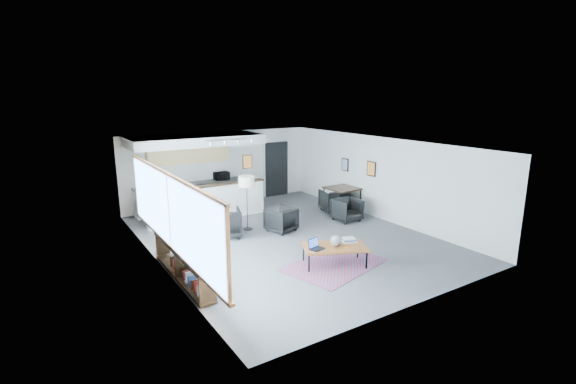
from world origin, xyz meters
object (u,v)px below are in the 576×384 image
floor_lamp (247,183)px  microwave (222,175)px  laptop (315,246)px  dining_table (342,190)px  dining_chair_near (347,210)px  armchair_right (281,218)px  coffee_table (335,247)px  armchair_left (225,222)px  book_stack (349,240)px  dining_chair_far (333,201)px  ceramic_pot (336,241)px

floor_lamp → microwave: size_ratio=3.15×
laptop → floor_lamp: (-0.02, 3.33, 0.85)m
microwave → dining_table: bearing=-45.1°
laptop → microwave: 6.30m
floor_lamp → microwave: 2.98m
dining_chair_near → armchair_right: bearing=172.8°
laptop → dining_chair_near: bearing=24.5°
armchair_right → coffee_table: bearing=68.1°
floor_lamp → microwave: (0.49, 2.92, -0.29)m
armchair_right → microwave: size_ratio=1.51×
laptop → dining_table: 4.90m
dining_table → microwave: microwave is taller
armchair_left → floor_lamp: 1.27m
armchair_left → floor_lamp: bearing=-145.9°
laptop → book_stack: 0.95m
armchair_left → dining_chair_far: size_ratio=1.25×
laptop → armchair_right: bearing=60.5°
dining_table → dining_chair_far: bearing=140.9°
armchair_left → microwave: size_ratio=1.69×
coffee_table → book_stack: (0.46, 0.03, 0.08)m
coffee_table → microwave: size_ratio=3.22×
laptop → ceramic_pot: size_ratio=1.46×
armchair_right → dining_table: (2.84, 0.68, 0.37)m
ceramic_pot → dining_table: 4.62m
ceramic_pot → microwave: (-0.05, 6.37, 0.50)m
coffee_table → book_stack: size_ratio=4.13×
armchair_right → microwave: 3.67m
floor_lamp → dining_table: 3.64m
armchair_right → book_stack: bearing=77.6°
ceramic_pot → armchair_left: size_ratio=0.30×
laptop → floor_lamp: floor_lamp is taller
laptop → dining_chair_near: 3.87m
coffee_table → book_stack: 0.47m
dining_table → microwave: bearing=136.9°
laptop → book_stack: size_ratio=0.94×
book_stack → dining_chair_far: size_ratio=0.57×
dining_table → armchair_left: bearing=-176.8°
book_stack → floor_lamp: size_ratio=0.25×
dining_chair_near → microwave: microwave is taller
coffee_table → microwave: 6.38m
dining_chair_near → laptop: bearing=-142.3°
armchair_left → armchair_right: (1.55, -0.44, -0.05)m
ceramic_pot → dining_chair_far: ceramic_pot is taller
book_stack → floor_lamp: bearing=106.0°
book_stack → dining_table: size_ratio=0.40×
ceramic_pot → floor_lamp: size_ratio=0.16×
armchair_left → microwave: microwave is taller
floor_lamp → dining_chair_near: floor_lamp is taller
ceramic_pot → floor_lamp: bearing=98.9°
armchair_right → dining_chair_far: bearing=-178.7°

